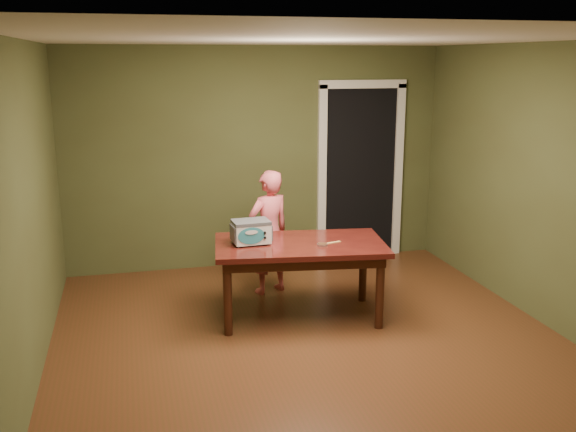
# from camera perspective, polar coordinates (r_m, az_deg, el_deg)

# --- Properties ---
(floor) EXTENTS (5.00, 5.00, 0.00)m
(floor) POSITION_cam_1_polar(r_m,az_deg,el_deg) (5.68, 2.48, -11.73)
(floor) COLOR #562B18
(floor) RESTS_ON ground
(room_shell) EXTENTS (4.52, 5.02, 2.61)m
(room_shell) POSITION_cam_1_polar(r_m,az_deg,el_deg) (5.18, 2.68, 5.57)
(room_shell) COLOR #4A532C
(room_shell) RESTS_ON ground
(doorway) EXTENTS (1.10, 0.66, 2.25)m
(doorway) POSITION_cam_1_polar(r_m,az_deg,el_deg) (8.29, 5.71, 4.09)
(doorway) COLOR black
(doorway) RESTS_ON ground
(dining_table) EXTENTS (1.71, 1.11, 0.75)m
(dining_table) POSITION_cam_1_polar(r_m,az_deg,el_deg) (6.12, 1.07, -3.28)
(dining_table) COLOR #3A100D
(dining_table) RESTS_ON floor
(toy_oven) EXTENTS (0.38, 0.27, 0.22)m
(toy_oven) POSITION_cam_1_polar(r_m,az_deg,el_deg) (6.03, -3.30, -1.35)
(toy_oven) COLOR #4C4F54
(toy_oven) RESTS_ON dining_table
(baking_pan) EXTENTS (0.10, 0.10, 0.02)m
(baking_pan) POSITION_cam_1_polar(r_m,az_deg,el_deg) (5.99, 3.09, -2.55)
(baking_pan) COLOR silver
(baking_pan) RESTS_ON dining_table
(spatula) EXTENTS (0.18, 0.07, 0.01)m
(spatula) POSITION_cam_1_polar(r_m,az_deg,el_deg) (6.08, 3.96, -2.38)
(spatula) COLOR #EBBF66
(spatula) RESTS_ON dining_table
(child) EXTENTS (0.57, 0.47, 1.33)m
(child) POSITION_cam_1_polar(r_m,az_deg,el_deg) (6.78, -1.71, -1.45)
(child) COLOR #E9606B
(child) RESTS_ON floor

